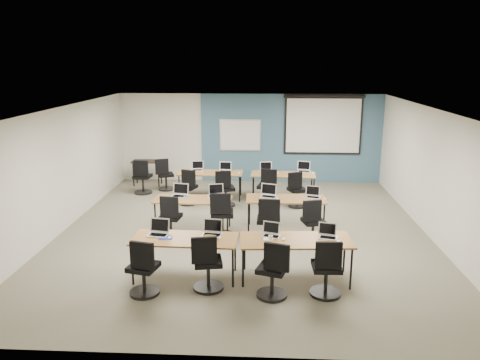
# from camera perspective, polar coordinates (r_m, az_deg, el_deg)

# --- Properties ---
(floor) EXTENTS (8.00, 9.00, 0.02)m
(floor) POSITION_cam_1_polar(r_m,az_deg,el_deg) (10.41, 0.42, -6.29)
(floor) COLOR #6B6354
(floor) RESTS_ON ground
(ceiling) EXTENTS (8.00, 9.00, 0.02)m
(ceiling) POSITION_cam_1_polar(r_m,az_deg,el_deg) (9.79, 0.45, 8.66)
(ceiling) COLOR white
(ceiling) RESTS_ON ground
(wall_back) EXTENTS (8.00, 0.04, 2.70)m
(wall_back) POSITION_cam_1_polar(r_m,az_deg,el_deg) (14.42, 1.24, 5.12)
(wall_back) COLOR beige
(wall_back) RESTS_ON ground
(wall_front) EXTENTS (8.00, 0.04, 2.70)m
(wall_front) POSITION_cam_1_polar(r_m,az_deg,el_deg) (5.74, -1.61, -9.58)
(wall_front) COLOR beige
(wall_front) RESTS_ON ground
(wall_left) EXTENTS (0.04, 9.00, 2.70)m
(wall_left) POSITION_cam_1_polar(r_m,az_deg,el_deg) (10.94, -21.00, 1.14)
(wall_left) COLOR beige
(wall_left) RESTS_ON ground
(wall_right) EXTENTS (0.04, 9.00, 2.70)m
(wall_right) POSITION_cam_1_polar(r_m,az_deg,el_deg) (10.62, 22.54, 0.62)
(wall_right) COLOR beige
(wall_right) RESTS_ON ground
(blue_accent_panel) EXTENTS (5.50, 0.04, 2.70)m
(blue_accent_panel) POSITION_cam_1_polar(r_m,az_deg,el_deg) (14.41, 6.23, 5.03)
(blue_accent_panel) COLOR #3D5977
(blue_accent_panel) RESTS_ON wall_back
(whiteboard) EXTENTS (1.28, 0.03, 0.98)m
(whiteboard) POSITION_cam_1_polar(r_m,az_deg,el_deg) (14.35, 0.03, 5.48)
(whiteboard) COLOR silver
(whiteboard) RESTS_ON wall_back
(projector_screen) EXTENTS (2.40, 0.10, 1.82)m
(projector_screen) POSITION_cam_1_polar(r_m,az_deg,el_deg) (14.36, 10.11, 7.02)
(projector_screen) COLOR black
(projector_screen) RESTS_ON wall_back
(training_table_front_left) EXTENTS (1.81, 0.75, 0.73)m
(training_table_front_left) POSITION_cam_1_polar(r_m,az_deg,el_deg) (8.13, -6.75, -7.34)
(training_table_front_left) COLOR #A26530
(training_table_front_left) RESTS_ON floor
(training_table_front_right) EXTENTS (1.90, 0.79, 0.73)m
(training_table_front_right) POSITION_cam_1_polar(r_m,az_deg,el_deg) (8.07, 6.84, -7.48)
(training_table_front_right) COLOR #A46E3F
(training_table_front_right) RESTS_ON floor
(training_table_mid_left) EXTENTS (1.68, 0.70, 0.73)m
(training_table_mid_left) POSITION_cam_1_polar(r_m,az_deg,el_deg) (10.32, -5.77, -2.56)
(training_table_mid_left) COLOR brown
(training_table_mid_left) RESTS_ON floor
(training_table_mid_right) EXTENTS (1.74, 0.73, 0.73)m
(training_table_mid_right) POSITION_cam_1_polar(r_m,az_deg,el_deg) (10.36, 5.61, -2.47)
(training_table_mid_right) COLOR brown
(training_table_mid_right) RESTS_ON floor
(training_table_back_left) EXTENTS (1.74, 0.72, 0.73)m
(training_table_back_left) POSITION_cam_1_polar(r_m,az_deg,el_deg) (12.70, -3.63, 0.74)
(training_table_back_left) COLOR brown
(training_table_back_left) RESTS_ON floor
(training_table_back_right) EXTENTS (1.71, 0.71, 0.73)m
(training_table_back_right) POSITION_cam_1_polar(r_m,az_deg,el_deg) (12.54, 5.28, 0.53)
(training_table_back_right) COLOR brown
(training_table_back_right) RESTS_ON floor
(laptop_0) EXTENTS (0.35, 0.30, 0.27)m
(laptop_0) POSITION_cam_1_polar(r_m,az_deg,el_deg) (8.31, -9.87, -6.13)
(laptop_0) COLOR #ABABAD
(laptop_0) RESTS_ON training_table_front_left
(mouse_0) EXTENTS (0.09, 0.11, 0.03)m
(mouse_0) POSITION_cam_1_polar(r_m,az_deg,el_deg) (8.14, -8.57, -6.94)
(mouse_0) COLOR white
(mouse_0) RESTS_ON training_table_front_left
(task_chair_0) EXTENTS (0.49, 0.49, 0.97)m
(task_chair_0) POSITION_cam_1_polar(r_m,az_deg,el_deg) (7.75, -11.69, -10.97)
(task_chair_0) COLOR black
(task_chair_0) RESTS_ON floor
(laptop_1) EXTENTS (0.34, 0.29, 0.26)m
(laptop_1) POSITION_cam_1_polar(r_m,az_deg,el_deg) (8.21, -3.40, -6.23)
(laptop_1) COLOR #A8A8A8
(laptop_1) RESTS_ON training_table_front_left
(mouse_1) EXTENTS (0.07, 0.10, 0.03)m
(mouse_1) POSITION_cam_1_polar(r_m,az_deg,el_deg) (8.04, -2.54, -7.06)
(mouse_1) COLOR white
(mouse_1) RESTS_ON training_table_front_left
(task_chair_1) EXTENTS (0.51, 0.51, 0.99)m
(task_chair_1) POSITION_cam_1_polar(r_m,az_deg,el_deg) (7.77, -4.02, -10.57)
(task_chair_1) COLOR black
(task_chair_1) RESTS_ON floor
(laptop_2) EXTENTS (0.30, 0.26, 0.23)m
(laptop_2) POSITION_cam_1_polar(r_m,az_deg,el_deg) (8.15, 3.83, -6.42)
(laptop_2) COLOR #B0AFBC
(laptop_2) RESTS_ON training_table_front_right
(mouse_2) EXTENTS (0.09, 0.11, 0.03)m
(mouse_2) POSITION_cam_1_polar(r_m,az_deg,el_deg) (8.01, 5.32, -7.18)
(mouse_2) COLOR white
(mouse_2) RESTS_ON training_table_front_right
(task_chair_2) EXTENTS (0.51, 0.50, 0.98)m
(task_chair_2) POSITION_cam_1_polar(r_m,az_deg,el_deg) (7.54, 4.07, -11.42)
(task_chair_2) COLOR black
(task_chair_2) RESTS_ON floor
(laptop_3) EXTENTS (0.31, 0.26, 0.23)m
(laptop_3) POSITION_cam_1_polar(r_m,az_deg,el_deg) (8.21, 10.65, -6.49)
(laptop_3) COLOR #AEAEB2
(laptop_3) RESTS_ON training_table_front_right
(mouse_3) EXTENTS (0.08, 0.11, 0.03)m
(mouse_3) POSITION_cam_1_polar(r_m,az_deg,el_deg) (8.05, 11.91, -7.35)
(mouse_3) COLOR white
(mouse_3) RESTS_ON training_table_front_right
(task_chair_3) EXTENTS (0.51, 0.51, 0.99)m
(task_chair_3) POSITION_cam_1_polar(r_m,az_deg,el_deg) (7.69, 10.51, -11.05)
(task_chair_3) COLOR black
(task_chair_3) RESTS_ON floor
(laptop_4) EXTENTS (0.36, 0.31, 0.27)m
(laptop_4) POSITION_cam_1_polar(r_m,az_deg,el_deg) (10.53, -7.30, -1.60)
(laptop_4) COLOR #B3B3B9
(laptop_4) RESTS_ON training_table_mid_left
(mouse_4) EXTENTS (0.07, 0.11, 0.04)m
(mouse_4) POSITION_cam_1_polar(r_m,az_deg,el_deg) (10.44, -6.77, -2.04)
(mouse_4) COLOR white
(mouse_4) RESTS_ON training_table_mid_left
(task_chair_4) EXTENTS (0.48, 0.48, 0.96)m
(task_chair_4) POSITION_cam_1_polar(r_m,az_deg,el_deg) (10.00, -8.50, -4.93)
(task_chair_4) COLOR black
(task_chair_4) RESTS_ON floor
(laptop_5) EXTENTS (0.34, 0.29, 0.26)m
(laptop_5) POSITION_cam_1_polar(r_m,az_deg,el_deg) (10.48, -2.99, -1.60)
(laptop_5) COLOR #BABABA
(laptop_5) RESTS_ON training_table_mid_left
(mouse_5) EXTENTS (0.09, 0.11, 0.04)m
(mouse_5) POSITION_cam_1_polar(r_m,az_deg,el_deg) (10.35, -1.35, -2.08)
(mouse_5) COLOR white
(mouse_5) RESTS_ON training_table_mid_left
(task_chair_5) EXTENTS (0.53, 0.53, 1.01)m
(task_chair_5) POSITION_cam_1_polar(r_m,az_deg,el_deg) (9.97, -2.23, -4.70)
(task_chair_5) COLOR black
(task_chair_5) RESTS_ON floor
(laptop_6) EXTENTS (0.36, 0.30, 0.27)m
(laptop_6) POSITION_cam_1_polar(r_m,az_deg,el_deg) (10.43, 3.52, -1.66)
(laptop_6) COLOR #BCBCBF
(laptop_6) RESTS_ON training_table_mid_right
(mouse_6) EXTENTS (0.07, 0.10, 0.03)m
(mouse_6) POSITION_cam_1_polar(r_m,az_deg,el_deg) (10.26, 4.60, -2.28)
(mouse_6) COLOR white
(mouse_6) RESTS_ON training_table_mid_right
(task_chair_6) EXTENTS (0.53, 0.53, 1.01)m
(task_chair_6) POSITION_cam_1_polar(r_m,az_deg,el_deg) (9.60, 3.51, -5.47)
(task_chair_6) COLOR black
(task_chair_6) RESTS_ON floor
(laptop_7) EXTENTS (0.31, 0.27, 0.24)m
(laptop_7) POSITION_cam_1_polar(r_m,az_deg,el_deg) (10.49, 8.88, -1.77)
(laptop_7) COLOR #BCBCBC
(laptop_7) RESTS_ON training_table_mid_right
(mouse_7) EXTENTS (0.06, 0.09, 0.03)m
(mouse_7) POSITION_cam_1_polar(r_m,az_deg,el_deg) (10.38, 10.27, -2.28)
(mouse_7) COLOR white
(mouse_7) RESTS_ON training_table_mid_right
(task_chair_7) EXTENTS (0.48, 0.48, 0.96)m
(task_chair_7) POSITION_cam_1_polar(r_m,az_deg,el_deg) (9.77, 8.84, -5.44)
(task_chair_7) COLOR black
(task_chair_7) RESTS_ON floor
(laptop_8) EXTENTS (0.32, 0.27, 0.25)m
(laptop_8) POSITION_cam_1_polar(r_m,az_deg,el_deg) (12.95, -5.22, 1.47)
(laptop_8) COLOR silver
(laptop_8) RESTS_ON training_table_back_left
(mouse_8) EXTENTS (0.07, 0.10, 0.03)m
(mouse_8) POSITION_cam_1_polar(r_m,az_deg,el_deg) (12.72, -4.69, 1.02)
(mouse_8) COLOR white
(mouse_8) RESTS_ON training_table_back_left
(task_chair_8) EXTENTS (0.49, 0.48, 0.96)m
(task_chair_8) POSITION_cam_1_polar(r_m,az_deg,el_deg) (12.26, -6.36, -1.22)
(task_chair_8) COLOR black
(task_chair_8) RESTS_ON floor
(laptop_9) EXTENTS (0.33, 0.28, 0.25)m
(laptop_9) POSITION_cam_1_polar(r_m,az_deg,el_deg) (12.78, -1.81, 1.35)
(laptop_9) COLOR silver
(laptop_9) RESTS_ON training_table_back_left
(mouse_9) EXTENTS (0.06, 0.09, 0.03)m
(mouse_9) POSITION_cam_1_polar(r_m,az_deg,el_deg) (12.59, -0.12, 0.92)
(mouse_9) COLOR white
(mouse_9) RESTS_ON training_table_back_left
(task_chair_9) EXTENTS (0.49, 0.49, 0.97)m
(task_chair_9) POSITION_cam_1_polar(r_m,az_deg,el_deg) (12.03, -1.83, -1.41)
(task_chair_9) COLOR black
(task_chair_9) RESTS_ON floor
(laptop_10) EXTENTS (0.33, 0.28, 0.25)m
(laptop_10) POSITION_cam_1_polar(r_m,az_deg,el_deg) (12.80, 3.17, 1.36)
(laptop_10) COLOR silver
(laptop_10) RESTS_ON training_table_back_right
(mouse_10) EXTENTS (0.07, 0.11, 0.03)m
(mouse_10) POSITION_cam_1_polar(r_m,az_deg,el_deg) (12.57, 4.58, 0.86)
(mouse_10) COLOR white
(mouse_10) RESTS_ON training_table_back_right
(task_chair_10) EXTENTS (0.51, 0.51, 0.99)m
(task_chair_10) POSITION_cam_1_polar(r_m,az_deg,el_deg) (12.18, 3.35, -1.18)
(task_chair_10) COLOR black
(task_chair_10) RESTS_ON floor
(laptop_11) EXTENTS (0.35, 0.30, 0.27)m
(laptop_11) POSITION_cam_1_polar(r_m,az_deg,el_deg) (12.88, 7.81, 1.34)
(laptop_11) COLOR silver
(laptop_11) RESTS_ON training_table_back_right
(mouse_11) EXTENTS (0.08, 0.11, 0.03)m
(mouse_11) POSITION_cam_1_polar(r_m,az_deg,el_deg) (12.68, 8.84, 0.84)
(mouse_11) COLOR white
(mouse_11) RESTS_ON training_table_back_right
(task_chair_11) EXTENTS (0.50, 0.47, 0.95)m
(task_chair_11) POSITION_cam_1_polar(r_m,az_deg,el_deg) (12.05, 6.90, -1.53)
(task_chair_11) COLOR black
(task_chair_11) RESTS_ON floor
(blue_mousepad) EXTENTS (0.26, 0.22, 0.01)m
(blue_mousepad) POSITION_cam_1_polar(r_m,az_deg,el_deg) (8.16, -9.07, -6.96)
(blue_mousepad) COLOR navy
(blue_mousepad) RESTS_ON training_table_front_left
(snack_bowl) EXTENTS (0.29, 0.29, 0.06)m
(snack_bowl) POSITION_cam_1_polar(r_m,az_deg,el_deg) (7.98, -3.79, -7.11)
(snack_bowl) COLOR brown
(snack_bowl) RESTS_ON training_table_front_left
(snack_plate) EXTENTS (0.18, 0.18, 0.01)m
(snack_plate) POSITION_cam_1_polar(r_m,az_deg,el_deg) (8.00, 3.45, -7.22)
(snack_plate) COLOR white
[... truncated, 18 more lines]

